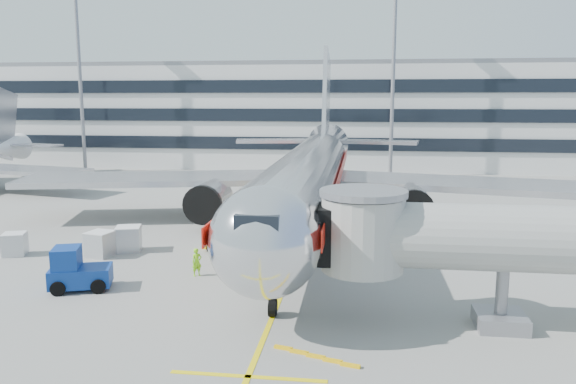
# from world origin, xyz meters

# --- Properties ---
(ground) EXTENTS (180.00, 180.00, 0.00)m
(ground) POSITION_xyz_m (0.00, 0.00, 0.00)
(ground) COLOR gray
(ground) RESTS_ON ground
(lead_in_line) EXTENTS (0.25, 70.00, 0.01)m
(lead_in_line) POSITION_xyz_m (0.00, 10.00, 0.01)
(lead_in_line) COLOR yellow
(lead_in_line) RESTS_ON ground
(stop_bar) EXTENTS (6.00, 0.25, 0.01)m
(stop_bar) POSITION_xyz_m (0.00, -14.00, 0.01)
(stop_bar) COLOR yellow
(stop_bar) RESTS_ON ground
(main_jet) EXTENTS (50.95, 48.70, 16.06)m
(main_jet) POSITION_xyz_m (0.00, 11.72, 4.23)
(main_jet) COLOR silver
(main_jet) RESTS_ON ground
(jet_bridge) EXTENTS (17.80, 4.50, 7.00)m
(jet_bridge) POSITION_xyz_m (12.18, -8.00, 3.87)
(jet_bridge) COLOR silver
(jet_bridge) RESTS_ON ground
(terminal) EXTENTS (150.00, 24.25, 15.60)m
(terminal) POSITION_xyz_m (0.00, 57.95, 7.80)
(terminal) COLOR silver
(terminal) RESTS_ON ground
(light_mast_west) EXTENTS (2.40, 1.20, 25.45)m
(light_mast_west) POSITION_xyz_m (-35.00, 42.00, 14.88)
(light_mast_west) COLOR gray
(light_mast_west) RESTS_ON ground
(light_mast_centre) EXTENTS (2.40, 1.20, 25.45)m
(light_mast_centre) POSITION_xyz_m (8.00, 42.00, 14.88)
(light_mast_centre) COLOR gray
(light_mast_centre) RESTS_ON ground
(belt_loader) EXTENTS (4.49, 2.12, 2.10)m
(belt_loader) POSITION_xyz_m (-4.35, 3.12, 0.60)
(belt_loader) COLOR yellow
(belt_loader) RESTS_ON ground
(baggage_tug) EXTENTS (3.59, 2.81, 2.39)m
(baggage_tug) POSITION_xyz_m (-11.20, -5.61, 1.04)
(baggage_tug) COLOR navy
(baggage_tug) RESTS_ON ground
(cargo_container_left) EXTENTS (1.79, 1.79, 1.50)m
(cargo_container_left) POSITION_xyz_m (-18.72, 0.34, 0.75)
(cargo_container_left) COLOR #B1B4B9
(cargo_container_left) RESTS_ON ground
(cargo_container_right) EXTENTS (1.98, 1.98, 1.72)m
(cargo_container_right) POSITION_xyz_m (-11.59, 2.25, 0.86)
(cargo_container_right) COLOR #B1B4B9
(cargo_container_right) RESTS_ON ground
(cargo_container_front) EXTENTS (1.86, 1.86, 1.65)m
(cargo_container_front) POSITION_xyz_m (-12.94, 0.84, 0.83)
(cargo_container_front) COLOR #B1B4B9
(cargo_container_front) RESTS_ON ground
(ramp_worker) EXTENTS (0.72, 0.69, 1.66)m
(ramp_worker) POSITION_xyz_m (-5.39, -2.41, 0.83)
(ramp_worker) COLOR #7DDA17
(ramp_worker) RESTS_ON ground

